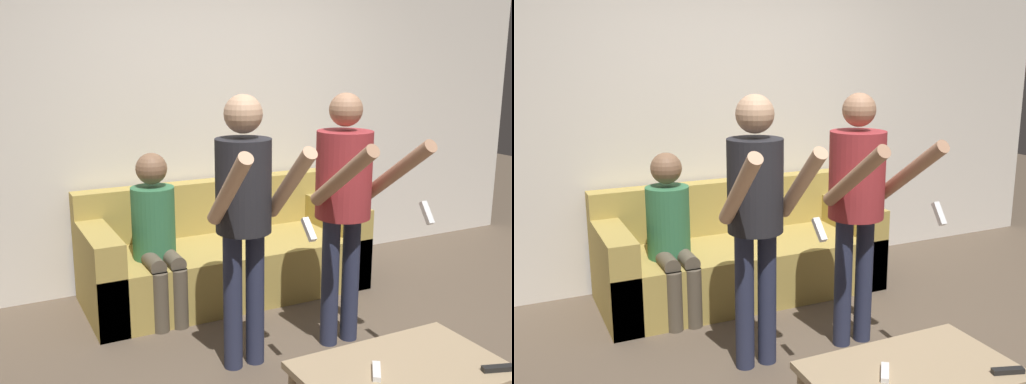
# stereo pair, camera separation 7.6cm
# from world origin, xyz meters

# --- Properties ---
(ground_plane) EXTENTS (14.00, 14.00, 0.00)m
(ground_plane) POSITION_xyz_m (0.00, 0.00, 0.00)
(ground_plane) COLOR brown
(wall_back) EXTENTS (6.40, 0.06, 2.70)m
(wall_back) POSITION_xyz_m (0.00, 1.81, 1.35)
(wall_back) COLOR silver
(wall_back) RESTS_ON ground_plane
(couch) EXTENTS (2.10, 0.84, 0.82)m
(couch) POSITION_xyz_m (-0.10, 1.36, 0.28)
(couch) COLOR #AD9347
(couch) RESTS_ON ground_plane
(person_standing_left) EXTENTS (0.43, 0.62, 1.59)m
(person_standing_left) POSITION_xyz_m (-0.43, 0.26, 0.98)
(person_standing_left) COLOR #282D47
(person_standing_left) RESTS_ON ground_plane
(person_standing_right) EXTENTS (0.46, 0.74, 1.58)m
(person_standing_right) POSITION_xyz_m (0.23, 0.26, 0.98)
(person_standing_right) COLOR #282D47
(person_standing_right) RESTS_ON ground_plane
(person_seated) EXTENTS (0.30, 0.52, 1.14)m
(person_seated) POSITION_xyz_m (-0.67, 1.17, 0.62)
(person_seated) COLOR brown
(person_seated) RESTS_ON ground_plane
(coffee_table) EXTENTS (0.96, 0.61, 0.37)m
(coffee_table) POSITION_xyz_m (-0.07, -0.68, 0.34)
(coffee_table) COLOR tan
(coffee_table) RESTS_ON ground_plane
(remote_near) EXTENTS (0.15, 0.08, 0.02)m
(remote_near) POSITION_xyz_m (0.30, -0.90, 0.38)
(remote_near) COLOR black
(remote_near) RESTS_ON coffee_table
(remote_far) EXTENTS (0.12, 0.14, 0.02)m
(remote_far) POSITION_xyz_m (-0.21, -0.67, 0.38)
(remote_far) COLOR white
(remote_far) RESTS_ON coffee_table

